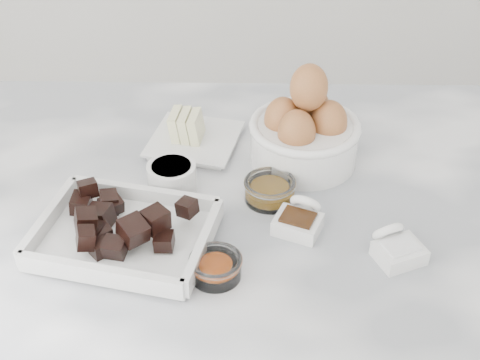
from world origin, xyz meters
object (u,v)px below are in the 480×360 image
object	(u,v)px
butter_plate	(193,135)
egg_bowl	(305,131)
vanilla_spoon	(300,219)
salt_spoon	(396,247)
sugar_ramekin	(172,176)
honey_bowl	(270,190)
zest_bowl	(216,266)
chocolate_dish	(124,230)

from	to	relation	value
butter_plate	egg_bowl	distance (m)	0.19
egg_bowl	vanilla_spoon	size ratio (longest dim) A/B	1.94
salt_spoon	sugar_ramekin	bearing A→B (deg)	155.77
butter_plate	sugar_ramekin	bearing A→B (deg)	-100.26
butter_plate	salt_spoon	distance (m)	0.40
egg_bowl	salt_spoon	xyz separation A→B (m)	(0.11, -0.23, -0.04)
honey_bowl	zest_bowl	distance (m)	0.18
chocolate_dish	egg_bowl	size ratio (longest dim) A/B	1.52
butter_plate	salt_spoon	size ratio (longest dim) A/B	1.87
zest_bowl	vanilla_spoon	world-z (taller)	vanilla_spoon
sugar_ramekin	vanilla_spoon	world-z (taller)	vanilla_spoon
honey_bowl	zest_bowl	xyz separation A→B (m)	(-0.07, -0.16, -0.00)
egg_bowl	zest_bowl	bearing A→B (deg)	-115.66
honey_bowl	salt_spoon	distance (m)	0.21
egg_bowl	honey_bowl	world-z (taller)	egg_bowl
butter_plate	egg_bowl	size ratio (longest dim) A/B	0.95
vanilla_spoon	chocolate_dish	bearing A→B (deg)	-170.92
sugar_ramekin	vanilla_spoon	distance (m)	0.21
chocolate_dish	salt_spoon	size ratio (longest dim) A/B	3.01
butter_plate	zest_bowl	world-z (taller)	butter_plate
sugar_ramekin	honey_bowl	size ratio (longest dim) A/B	0.95
honey_bowl	zest_bowl	bearing A→B (deg)	-114.05
butter_plate	vanilla_spoon	distance (m)	0.27
salt_spoon	vanilla_spoon	bearing A→B (deg)	156.03
chocolate_dish	butter_plate	size ratio (longest dim) A/B	1.61
butter_plate	honey_bowl	bearing A→B (deg)	-49.22
egg_bowl	honey_bowl	xyz separation A→B (m)	(-0.06, -0.11, -0.04)
chocolate_dish	sugar_ramekin	bearing A→B (deg)	66.95
zest_bowl	honey_bowl	bearing A→B (deg)	65.95
sugar_ramekin	vanilla_spoon	xyz separation A→B (m)	(0.19, -0.09, -0.01)
honey_bowl	salt_spoon	xyz separation A→B (m)	(0.17, -0.12, -0.00)
honey_bowl	zest_bowl	world-z (taller)	honey_bowl
chocolate_dish	zest_bowl	world-z (taller)	chocolate_dish
egg_bowl	honey_bowl	bearing A→B (deg)	-118.07
vanilla_spoon	salt_spoon	distance (m)	0.14
sugar_ramekin	honey_bowl	distance (m)	0.15
egg_bowl	chocolate_dish	bearing A→B (deg)	-141.02
honey_bowl	chocolate_dish	bearing A→B (deg)	-152.90
sugar_ramekin	butter_plate	bearing A→B (deg)	79.74
chocolate_dish	salt_spoon	distance (m)	0.37
salt_spoon	zest_bowl	bearing A→B (deg)	-170.00
zest_bowl	salt_spoon	size ratio (longest dim) A/B	0.79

